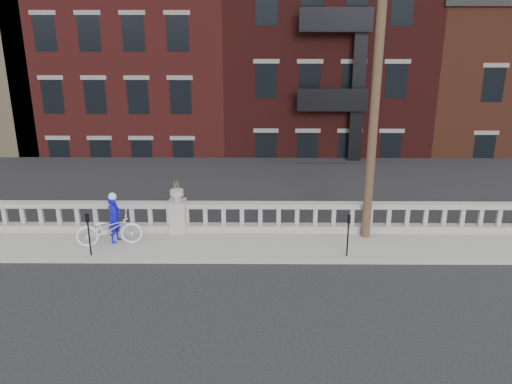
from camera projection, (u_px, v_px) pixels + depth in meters
ground at (159, 296)px, 15.47m from camera, size 120.00×120.00×0.00m
sidewalk at (175, 245)px, 18.26m from camera, size 32.00×2.20×0.15m
balustrade at (178, 218)px, 18.96m from camera, size 28.00×0.34×1.03m
planter_pedestal at (178, 212)px, 18.89m from camera, size 0.55×0.55×1.76m
lower_level at (226, 72)px, 36.16m from camera, size 80.00×44.00×20.80m
utility_pole at (377, 81)px, 16.98m from camera, size 1.60×0.28×10.00m
parking_meter_b at (88, 230)px, 17.16m from camera, size 0.10×0.09×1.36m
parking_meter_c at (348, 231)px, 17.10m from camera, size 0.10×0.09×1.36m
bicycle at (109, 229)px, 17.97m from camera, size 2.17×1.11×1.09m
cyclist at (114, 219)px, 18.13m from camera, size 0.52×0.65×1.55m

